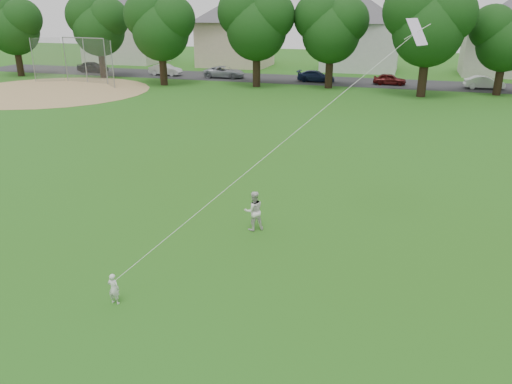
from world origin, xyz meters
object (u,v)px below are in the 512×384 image
(toddler, at_px, (114,289))
(kite, at_px, (278,147))
(baseball_backstop, at_px, (82,61))
(older_boy, at_px, (254,211))

(toddler, distance_m, kite, 6.08)
(kite, xyz_separation_m, baseball_backstop, (-28.49, 31.05, -1.52))
(toddler, bearing_deg, kite, -133.30)
(older_boy, distance_m, baseball_backstop, 39.80)
(kite, bearing_deg, toddler, -134.50)
(baseball_backstop, bearing_deg, kite, -47.45)
(baseball_backstop, bearing_deg, toddler, -54.32)
(older_boy, relative_size, baseball_backstop, 0.15)
(toddler, xyz_separation_m, baseball_backstop, (-24.91, 34.69, 1.77))
(toddler, xyz_separation_m, kite, (3.58, 3.65, 3.28))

